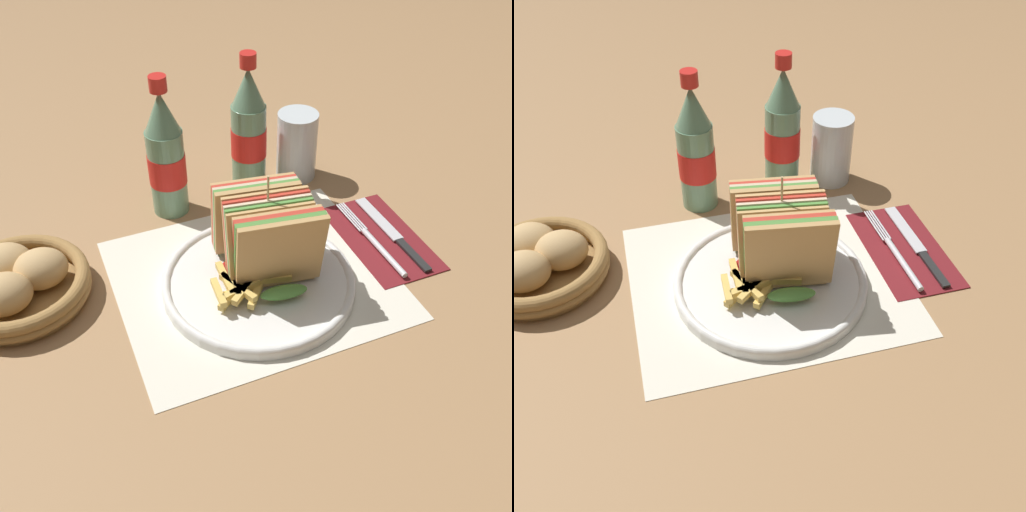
{
  "view_description": "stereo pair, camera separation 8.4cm",
  "coord_description": "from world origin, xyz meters",
  "views": [
    {
      "loc": [
        -0.24,
        -0.54,
        0.59
      ],
      "look_at": [
        0.0,
        0.04,
        0.04
      ],
      "focal_mm": 42.0,
      "sensor_mm": 36.0,
      "label": 1
    },
    {
      "loc": [
        -0.16,
        -0.57,
        0.59
      ],
      "look_at": [
        0.0,
        0.04,
        0.04
      ],
      "focal_mm": 42.0,
      "sensor_mm": 36.0,
      "label": 2
    }
  ],
  "objects": [
    {
      "name": "ground_plane",
      "position": [
        0.0,
        0.0,
        0.0
      ],
      "size": [
        4.0,
        4.0,
        0.0
      ],
      "primitive_type": "plane",
      "color": "#9E754C"
    },
    {
      "name": "placemat",
      "position": [
        -0.0,
        0.04,
        0.0
      ],
      "size": [
        0.39,
        0.33,
        0.0
      ],
      "color": "silver",
      "rests_on": "ground_plane"
    },
    {
      "name": "plate_main",
      "position": [
        0.0,
        0.02,
        0.01
      ],
      "size": [
        0.27,
        0.27,
        0.02
      ],
      "color": "white",
      "rests_on": "ground_plane"
    },
    {
      "name": "club_sandwich",
      "position": [
        0.02,
        0.04,
        0.08
      ],
      "size": [
        0.13,
        0.17,
        0.16
      ],
      "color": "tan",
      "rests_on": "plate_main"
    },
    {
      "name": "fries_pile",
      "position": [
        -0.03,
        0.0,
        0.03
      ],
      "size": [
        0.11,
        0.09,
        0.02
      ],
      "color": "#E0B756",
      "rests_on": "plate_main"
    },
    {
      "name": "ketchup_blob",
      "position": [
        -0.03,
        0.05,
        0.03
      ],
      "size": [
        0.03,
        0.03,
        0.01
      ],
      "color": "maroon",
      "rests_on": "plate_main"
    },
    {
      "name": "napkin",
      "position": [
        0.22,
        0.05,
        0.0
      ],
      "size": [
        0.11,
        0.2,
        0.0
      ],
      "color": "maroon",
      "rests_on": "ground_plane"
    },
    {
      "name": "fork",
      "position": [
        0.2,
        0.03,
        0.01
      ],
      "size": [
        0.02,
        0.19,
        0.01
      ],
      "rotation": [
        0.0,
        0.0,
        0.01
      ],
      "color": "silver",
      "rests_on": "napkin"
    },
    {
      "name": "knife",
      "position": [
        0.24,
        0.05,
        0.01
      ],
      "size": [
        0.02,
        0.19,
        0.0
      ],
      "rotation": [
        0.0,
        0.0,
        0.01
      ],
      "color": "black",
      "rests_on": "napkin"
    },
    {
      "name": "coke_bottle_near",
      "position": [
        -0.06,
        0.25,
        0.1
      ],
      "size": [
        0.06,
        0.06,
        0.23
      ],
      "color": "slate",
      "rests_on": "ground_plane"
    },
    {
      "name": "coke_bottle_far",
      "position": [
        0.09,
        0.27,
        0.1
      ],
      "size": [
        0.06,
        0.06,
        0.23
      ],
      "color": "slate",
      "rests_on": "ground_plane"
    },
    {
      "name": "glass_near",
      "position": [
        0.17,
        0.26,
        0.05
      ],
      "size": [
        0.07,
        0.07,
        0.12
      ],
      "color": "silver",
      "rests_on": "ground_plane"
    },
    {
      "name": "bread_basket",
      "position": [
        -0.31,
        0.13,
        0.03
      ],
      "size": [
        0.19,
        0.19,
        0.07
      ],
      "color": "olive",
      "rests_on": "ground_plane"
    }
  ]
}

